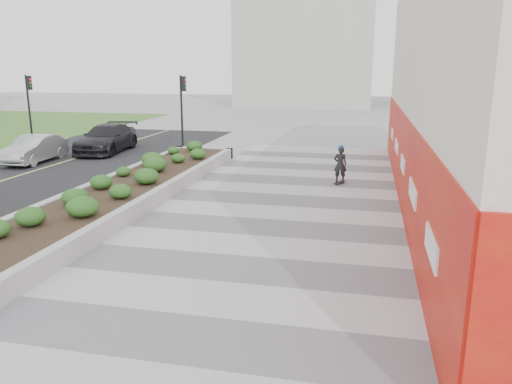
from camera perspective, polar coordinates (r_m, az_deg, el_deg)
ground at (r=10.18m, az=-4.48°, el=-12.54°), size 160.00×160.00×0.00m
walkway at (r=12.84m, az=-0.56°, el=-6.73°), size 8.00×36.00×0.01m
building at (r=18.20m, az=26.52°, el=10.73°), size 6.04×24.08×8.00m
planter at (r=18.20m, az=-14.73°, el=0.38°), size 3.00×18.00×0.90m
traffic_signal_near at (r=28.09m, az=-8.39°, el=10.13°), size 0.33×0.28×4.20m
traffic_signal_far at (r=32.11m, az=-24.48°, el=9.51°), size 0.33×0.28×4.20m
distant_bldg_north_l at (r=64.41m, az=5.90°, el=18.69°), size 16.00×12.00×20.00m
distant_bldg_north_r at (r=70.19m, az=23.88°, el=18.87°), size 14.00×10.00×24.00m
manhole_cover at (r=12.75m, az=1.64°, el=-6.90°), size 0.44×0.44×0.01m
skateboarder at (r=20.34m, az=9.60°, el=3.15°), size 0.56×0.74×1.59m
car_silver at (r=27.13m, az=-24.00°, el=4.51°), size 1.64×4.13×1.34m
car_dark at (r=29.18m, az=-16.70°, el=5.88°), size 2.61×5.41×1.52m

